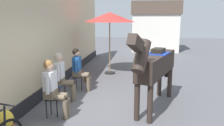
{
  "coord_description": "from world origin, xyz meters",
  "views": [
    {
      "loc": [
        0.42,
        -5.14,
        2.32
      ],
      "look_at": [
        -0.4,
        1.2,
        1.05
      ],
      "focal_mm": 35.89,
      "sensor_mm": 36.0,
      "label": 1
    }
  ],
  "objects_px": {
    "saddled_horse_center": "(155,65)",
    "cafe_parasol": "(110,18)",
    "seated_visitor_middle": "(62,74)",
    "seated_visitor_far": "(79,67)",
    "seated_visitor_near": "(53,86)",
    "flower_planter_near": "(3,125)",
    "satchel_bag": "(86,79)",
    "spare_stool_white": "(159,67)"
  },
  "relations": [
    {
      "from": "spare_stool_white",
      "to": "seated_visitor_near",
      "type": "bearing_deg",
      "value": -123.68
    },
    {
      "from": "cafe_parasol",
      "to": "spare_stool_white",
      "type": "height_order",
      "value": "cafe_parasol"
    },
    {
      "from": "seated_visitor_far",
      "to": "flower_planter_near",
      "type": "distance_m",
      "value": 3.32
    },
    {
      "from": "seated_visitor_near",
      "to": "saddled_horse_center",
      "type": "xyz_separation_m",
      "value": [
        2.39,
        0.82,
        0.38
      ]
    },
    {
      "from": "seated_visitor_near",
      "to": "flower_planter_near",
      "type": "relative_size",
      "value": 2.17
    },
    {
      "from": "seated_visitor_middle",
      "to": "satchel_bag",
      "type": "distance_m",
      "value": 2.16
    },
    {
      "from": "seated_visitor_middle",
      "to": "spare_stool_white",
      "type": "height_order",
      "value": "seated_visitor_middle"
    },
    {
      "from": "flower_planter_near",
      "to": "satchel_bag",
      "type": "height_order",
      "value": "flower_planter_near"
    },
    {
      "from": "seated_visitor_near",
      "to": "saddled_horse_center",
      "type": "relative_size",
      "value": 0.48
    },
    {
      "from": "seated_visitor_middle",
      "to": "cafe_parasol",
      "type": "bearing_deg",
      "value": 75.12
    },
    {
      "from": "flower_planter_near",
      "to": "cafe_parasol",
      "type": "relative_size",
      "value": 0.25
    },
    {
      "from": "satchel_bag",
      "to": "saddled_horse_center",
      "type": "bearing_deg",
      "value": 45.06
    },
    {
      "from": "seated_visitor_near",
      "to": "seated_visitor_middle",
      "type": "bearing_deg",
      "value": 99.17
    },
    {
      "from": "seated_visitor_near",
      "to": "spare_stool_white",
      "type": "relative_size",
      "value": 3.02
    },
    {
      "from": "seated_visitor_middle",
      "to": "seated_visitor_far",
      "type": "bearing_deg",
      "value": 77.31
    },
    {
      "from": "saddled_horse_center",
      "to": "flower_planter_near",
      "type": "xyz_separation_m",
      "value": [
        -2.93,
        -2.01,
        -0.82
      ]
    },
    {
      "from": "flower_planter_near",
      "to": "seated_visitor_near",
      "type": "bearing_deg",
      "value": 65.69
    },
    {
      "from": "seated_visitor_far",
      "to": "saddled_horse_center",
      "type": "bearing_deg",
      "value": -27.81
    },
    {
      "from": "flower_planter_near",
      "to": "satchel_bag",
      "type": "xyz_separation_m",
      "value": [
        0.55,
        4.3,
        -0.23
      ]
    },
    {
      "from": "cafe_parasol",
      "to": "seated_visitor_near",
      "type": "bearing_deg",
      "value": -99.24
    },
    {
      "from": "seated_visitor_middle",
      "to": "flower_planter_near",
      "type": "xyz_separation_m",
      "value": [
        -0.36,
        -2.25,
        -0.44
      ]
    },
    {
      "from": "seated_visitor_middle",
      "to": "seated_visitor_far",
      "type": "distance_m",
      "value": 1.01
    },
    {
      "from": "seated_visitor_near",
      "to": "saddled_horse_center",
      "type": "height_order",
      "value": "saddled_horse_center"
    },
    {
      "from": "seated_visitor_far",
      "to": "spare_stool_white",
      "type": "distance_m",
      "value": 3.46
    },
    {
      "from": "seated_visitor_far",
      "to": "satchel_bag",
      "type": "bearing_deg",
      "value": 91.61
    },
    {
      "from": "seated_visitor_middle",
      "to": "satchel_bag",
      "type": "height_order",
      "value": "seated_visitor_middle"
    },
    {
      "from": "seated_visitor_middle",
      "to": "saddled_horse_center",
      "type": "distance_m",
      "value": 2.61
    },
    {
      "from": "saddled_horse_center",
      "to": "cafe_parasol",
      "type": "height_order",
      "value": "cafe_parasol"
    },
    {
      "from": "seated_visitor_near",
      "to": "seated_visitor_middle",
      "type": "distance_m",
      "value": 1.09
    },
    {
      "from": "seated_visitor_far",
      "to": "cafe_parasol",
      "type": "distance_m",
      "value": 2.95
    },
    {
      "from": "seated_visitor_near",
      "to": "cafe_parasol",
      "type": "distance_m",
      "value": 4.78
    },
    {
      "from": "saddled_horse_center",
      "to": "seated_visitor_near",
      "type": "bearing_deg",
      "value": -161.03
    },
    {
      "from": "saddled_horse_center",
      "to": "seated_visitor_middle",
      "type": "bearing_deg",
      "value": 174.46
    },
    {
      "from": "seated_visitor_near",
      "to": "satchel_bag",
      "type": "distance_m",
      "value": 3.19
    },
    {
      "from": "seated_visitor_far",
      "to": "saddled_horse_center",
      "type": "relative_size",
      "value": 0.48
    },
    {
      "from": "seated_visitor_near",
      "to": "satchel_bag",
      "type": "relative_size",
      "value": 4.96
    },
    {
      "from": "saddled_horse_center",
      "to": "spare_stool_white",
      "type": "height_order",
      "value": "saddled_horse_center"
    },
    {
      "from": "flower_planter_near",
      "to": "cafe_parasol",
      "type": "bearing_deg",
      "value": 77.41
    },
    {
      "from": "flower_planter_near",
      "to": "seated_visitor_middle",
      "type": "bearing_deg",
      "value": 80.92
    },
    {
      "from": "seated_visitor_near",
      "to": "flower_planter_near",
      "type": "distance_m",
      "value": 1.37
    },
    {
      "from": "seated_visitor_far",
      "to": "cafe_parasol",
      "type": "bearing_deg",
      "value": 74.24
    },
    {
      "from": "seated_visitor_near",
      "to": "saddled_horse_center",
      "type": "distance_m",
      "value": 2.56
    }
  ]
}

